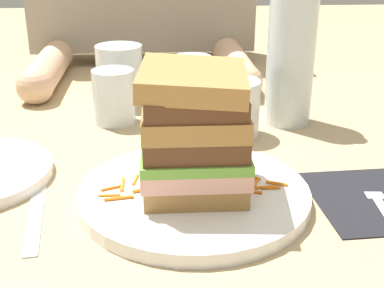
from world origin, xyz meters
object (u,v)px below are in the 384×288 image
empty_tumbler_1 (120,75)px  main_plate (194,194)px  empty_tumbler_2 (192,77)px  empty_tumbler_0 (114,97)px  napkin_dark (377,199)px  water_bottle (291,50)px  juice_glass (232,112)px  fork (384,206)px  sandwich (194,133)px  knife (37,207)px

empty_tumbler_1 → main_plate: bearing=-74.2°
empty_tumbler_1 → empty_tumbler_2: size_ratio=1.38×
main_plate → empty_tumbler_0: size_ratio=3.08×
napkin_dark → water_bottle: bearing=99.4°
juice_glass → empty_tumbler_0: bearing=159.6°
fork → sandwich: bearing=170.2°
juice_glass → napkin_dark: bearing=-57.0°
main_plate → knife: main_plate is taller
fork → water_bottle: water_bottle is taller
main_plate → napkin_dark: main_plate is taller
main_plate → napkin_dark: bearing=-3.5°
main_plate → napkin_dark: 0.20m
empty_tumbler_2 → empty_tumbler_1: bearing=-166.2°
juice_glass → water_bottle: size_ratio=0.32×
empty_tumbler_0 → empty_tumbler_2: bearing=44.5°
fork → knife: (-0.37, 0.03, -0.00)m
napkin_dark → empty_tumbler_2: size_ratio=2.05×
sandwich → water_bottle: size_ratio=0.54×
sandwich → empty_tumbler_0: (-0.10, 0.26, -0.04)m
sandwich → empty_tumbler_0: bearing=111.8°
empty_tumbler_1 → empty_tumbler_2: bearing=13.8°
juice_glass → water_bottle: water_bottle is taller
main_plate → empty_tumbler_2: size_ratio=3.53×
knife → empty_tumbler_2: empty_tumbler_2 is taller
napkin_dark → fork: 0.02m
main_plate → knife: size_ratio=1.27×
juice_glass → empty_tumbler_2: 0.19m
empty_tumbler_0 → empty_tumbler_1: empty_tumbler_1 is taller
knife → juice_glass: bearing=39.8°
water_bottle → napkin_dark: bearing=-80.6°
water_bottle → fork: bearing=-81.8°
sandwich → juice_glass: (0.07, 0.19, -0.05)m
fork → juice_glass: (-0.13, 0.23, 0.03)m
sandwich → empty_tumbler_2: 0.39m
napkin_dark → knife: size_ratio=0.73×
fork → main_plate: bearing=170.2°
sandwich → empty_tumbler_1: size_ratio=1.40×
main_plate → empty_tumbler_1: 0.37m
main_plate → knife: 0.17m
knife → empty_tumbler_0: empty_tumbler_0 is taller
fork → knife: size_ratio=0.83×
main_plate → sandwich: (-0.00, -0.00, 0.07)m
fork → empty_tumbler_2: bearing=113.0°
water_bottle → empty_tumbler_0: size_ratio=3.09×
sandwich → knife: size_ratio=0.69×
knife → empty_tumbler_0: 0.27m
empty_tumbler_0 → juice_glass: bearing=-20.4°
sandwich → juice_glass: size_ratio=1.71×
empty_tumbler_2 → knife: bearing=-116.6°
knife → empty_tumbler_2: 0.44m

